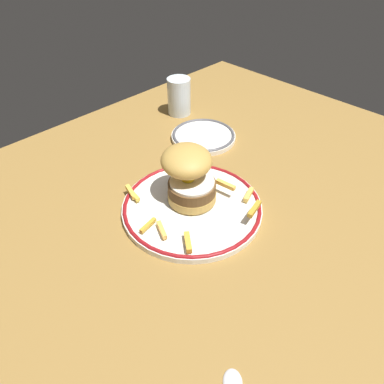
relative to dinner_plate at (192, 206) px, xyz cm
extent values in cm
cube|color=olive|center=(4.66, -3.37, -2.84)|extent=(123.48, 106.28, 4.00)
cylinder|color=white|center=(0.00, 0.00, -0.24)|extent=(28.00, 28.00, 1.20)
torus|color=maroon|center=(0.00, 0.00, 0.36)|extent=(27.60, 27.60, 0.80)
cylinder|color=#BF9343|center=(1.06, 1.05, 1.66)|extent=(9.74, 9.74, 1.80)
cylinder|color=brown|center=(1.06, 1.05, 3.71)|extent=(9.52, 9.52, 2.29)
cylinder|color=white|center=(1.06, 1.05, 5.10)|extent=(8.78, 8.78, 0.50)
ellipsoid|color=yellow|center=(0.67, 1.76, 5.77)|extent=(2.60, 2.60, 1.40)
ellipsoid|color=#BA9043|center=(1.38, 2.83, 9.12)|extent=(14.00, 14.10, 5.46)
cube|color=gold|center=(-6.64, 11.08, 1.20)|extent=(2.10, 4.38, 0.87)
cube|color=gold|center=(-8.10, -7.01, 1.26)|extent=(3.43, 4.01, 1.00)
cube|color=gold|center=(-10.27, 1.28, 1.12)|extent=(4.13, 1.43, 0.71)
cube|color=#EDB34F|center=(6.24, 3.96, 2.92)|extent=(3.43, 1.96, 0.86)
cube|color=gold|center=(8.49, 8.11, 1.14)|extent=(1.79, 3.36, 0.75)
cube|color=#EEAD4C|center=(-9.31, -1.47, 1.18)|extent=(2.53, 4.14, 0.83)
cube|color=#EABC50|center=(9.66, -6.63, 1.22)|extent=(4.11, 2.22, 0.92)
cube|color=#EDAE48|center=(7.10, -2.53, 2.97)|extent=(1.46, 4.42, 0.88)
cube|color=gold|center=(-6.93, 9.44, 1.19)|extent=(1.37, 3.06, 0.84)
cube|color=orange|center=(3.89, 7.43, 1.20)|extent=(2.47, 4.22, 0.88)
cube|color=gold|center=(5.34, -11.10, 3.04)|extent=(4.63, 1.94, 0.91)
cylinder|color=silver|center=(26.57, 31.45, 4.29)|extent=(6.49, 6.49, 10.25)
cylinder|color=silver|center=(26.57, 31.45, 2.89)|extent=(5.97, 5.97, 7.44)
cylinder|color=white|center=(21.21, 16.87, -0.24)|extent=(16.49, 16.49, 1.20)
torus|color=#4C4C51|center=(21.21, 16.87, 0.36)|extent=(16.09, 16.09, 0.80)
ellipsoid|color=silver|center=(-19.91, -27.24, -0.44)|extent=(4.40, 4.37, 0.90)
camera|label=1|loc=(-37.82, -37.49, 48.62)|focal=33.66mm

